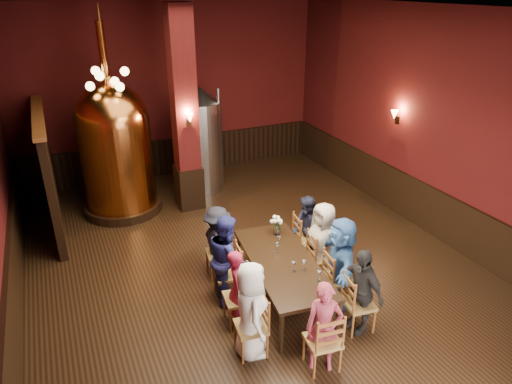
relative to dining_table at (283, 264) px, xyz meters
name	(u,v)px	position (x,y,z in m)	size (l,w,h in m)	color
room	(249,151)	(-0.05, 1.24, 1.56)	(10.00, 10.02, 4.50)	black
wainscot_right	(414,201)	(3.91, 1.24, -0.19)	(0.08, 9.90, 1.00)	black
wainscot_back	(177,155)	(-0.05, 6.20, -0.19)	(7.90, 0.08, 1.00)	black
wainscot_left	(13,295)	(-4.01, 1.24, -0.19)	(0.08, 9.90, 1.00)	black
column	(184,113)	(-0.35, 4.04, 1.56)	(0.58, 0.58, 4.50)	#4B1011
partition	(49,173)	(-3.25, 4.44, 0.51)	(0.22, 3.50, 2.40)	black
pendant_cluster	(107,79)	(-1.85, 4.14, 2.41)	(0.90, 0.90, 1.70)	#A57226
sconce_wall	(398,116)	(3.85, 2.04, 1.51)	(0.20, 0.20, 0.36)	black
sconce_column	(189,119)	(-0.35, 3.74, 1.51)	(0.20, 0.20, 0.36)	black
dining_table	(283,264)	(0.00, 0.00, 0.00)	(1.29, 2.51, 0.75)	black
chair_0	(251,326)	(-0.97, -0.89, -0.23)	(0.46, 0.46, 0.92)	brown
person_0	(251,310)	(-0.97, -0.89, 0.06)	(0.73, 0.47, 1.49)	white
chair_1	(238,298)	(-0.88, -0.22, -0.23)	(0.46, 0.46, 0.92)	brown
person_1	(238,288)	(-0.88, -0.22, -0.04)	(0.47, 0.31, 1.29)	maroon
chair_2	(228,274)	(-0.80, 0.43, -0.23)	(0.46, 0.46, 0.92)	brown
person_2	(227,258)	(-0.80, 0.43, 0.08)	(0.75, 0.37, 1.54)	navy
chair_3	(219,253)	(-0.72, 1.10, -0.23)	(0.46, 0.46, 0.92)	brown
person_3	(218,242)	(-0.72, 1.10, -0.01)	(0.88, 0.50, 1.36)	black
chair_4	(359,303)	(0.72, -1.10, -0.23)	(0.46, 0.46, 0.92)	brown
person_4	(360,290)	(0.72, -1.10, 0.01)	(0.82, 0.34, 1.40)	black
chair_5	(338,278)	(0.80, -0.43, -0.23)	(0.46, 0.46, 0.92)	brown
person_5	(340,262)	(0.80, -0.43, 0.09)	(1.44, 0.46, 1.56)	#3969AB
chair_6	(321,257)	(0.88, 0.22, -0.23)	(0.46, 0.46, 0.92)	brown
person_6	(322,243)	(0.88, 0.22, 0.06)	(0.73, 0.48, 1.49)	beige
chair_7	(306,238)	(0.97, 0.89, -0.23)	(0.46, 0.46, 0.92)	brown
person_7	(307,229)	(0.97, 0.89, -0.03)	(0.63, 0.31, 1.31)	#1D213A
chair_8	(323,340)	(-0.19, -1.54, -0.23)	(0.46, 0.46, 0.92)	brown
person_8	(324,328)	(-0.19, -1.54, -0.01)	(0.49, 0.32, 1.35)	#9A3348
copper_kettle	(116,148)	(-1.83, 4.49, 0.83)	(1.99, 1.99, 4.17)	black
steel_vessel	(201,139)	(0.29, 4.96, 0.61)	(1.41, 1.41, 2.60)	#B2B2B7
rose_vase	(277,222)	(0.29, 0.81, 0.30)	(0.22, 0.22, 0.37)	white
wine_glass_0	(304,265)	(0.18, -0.36, 0.15)	(0.07, 0.07, 0.17)	white
wine_glass_1	(321,289)	(0.10, -0.98, 0.15)	(0.07, 0.07, 0.17)	white
wine_glass_2	(277,247)	(0.04, 0.30, 0.15)	(0.07, 0.07, 0.17)	white
wine_glass_3	(319,276)	(0.25, -0.70, 0.15)	(0.07, 0.07, 0.17)	white
wine_glass_4	(279,241)	(0.16, 0.46, 0.15)	(0.07, 0.07, 0.17)	white
wine_glass_5	(323,288)	(0.15, -0.97, 0.15)	(0.07, 0.07, 0.17)	white
wine_glass_6	(294,267)	(0.02, -0.32, 0.15)	(0.07, 0.07, 0.17)	white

